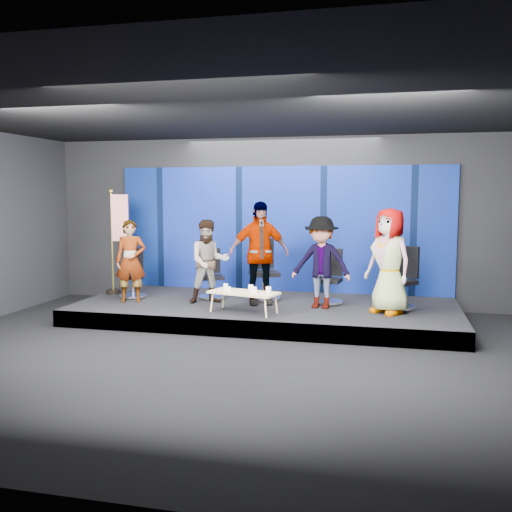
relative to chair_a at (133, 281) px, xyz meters
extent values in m
plane|color=black|center=(2.70, -2.54, -0.61)|extent=(10.00, 10.00, 0.00)
cube|color=black|center=(2.70, 1.46, 1.14)|extent=(10.00, 0.02, 3.50)
cube|color=black|center=(2.70, -6.54, 1.14)|extent=(10.00, 0.02, 3.50)
cube|color=black|center=(2.70, -2.54, 2.89)|extent=(10.00, 8.00, 0.02)
cube|color=black|center=(2.70, -0.04, -0.46)|extent=(7.00, 3.00, 0.30)
cube|color=#06194C|center=(2.70, 1.41, 0.99)|extent=(7.00, 0.08, 2.60)
cylinder|color=silver|center=(0.02, -0.05, -0.29)|extent=(0.69, 0.69, 0.05)
cylinder|color=silver|center=(0.02, -0.05, -0.08)|extent=(0.06, 0.06, 0.36)
cube|color=black|center=(0.02, -0.05, 0.10)|extent=(0.55, 0.55, 0.06)
cube|color=black|center=(-0.06, 0.16, 0.40)|extent=(0.39, 0.18, 0.49)
imported|color=black|center=(0.19, -0.46, 0.46)|extent=(0.66, 0.54, 1.55)
cylinder|color=silver|center=(1.57, 0.22, -0.29)|extent=(0.73, 0.73, 0.05)
cylinder|color=silver|center=(1.57, 0.22, -0.08)|extent=(0.06, 0.06, 0.36)
cube|color=black|center=(1.57, 0.22, 0.10)|extent=(0.58, 0.58, 0.06)
cube|color=black|center=(1.47, 0.41, 0.40)|extent=(0.38, 0.22, 0.50)
imported|color=black|center=(1.66, -0.22, 0.46)|extent=(0.94, 0.87, 1.56)
cylinder|color=silver|center=(2.59, 0.32, -0.28)|extent=(0.87, 0.87, 0.07)
cylinder|color=silver|center=(2.59, 0.32, -0.03)|extent=(0.08, 0.08, 0.44)
cube|color=black|center=(2.59, 0.32, 0.19)|extent=(0.70, 0.70, 0.08)
cube|color=black|center=(2.48, 0.57, 0.56)|extent=(0.46, 0.25, 0.61)
imported|color=black|center=(2.59, -0.13, 0.64)|extent=(1.21, 0.88, 1.90)
cylinder|color=silver|center=(3.84, 0.21, -0.29)|extent=(0.64, 0.64, 0.06)
cylinder|color=silver|center=(3.84, 0.21, -0.07)|extent=(0.07, 0.07, 0.38)
cube|color=black|center=(3.84, 0.21, 0.12)|extent=(0.51, 0.51, 0.07)
cube|color=black|center=(3.86, 0.44, 0.44)|extent=(0.42, 0.10, 0.52)
imported|color=black|center=(3.75, -0.23, 0.51)|extent=(1.13, 0.74, 1.64)
cylinder|color=silver|center=(5.09, 0.01, -0.28)|extent=(0.88, 0.88, 0.06)
cylinder|color=silver|center=(5.09, 0.01, -0.04)|extent=(0.07, 0.07, 0.42)
cube|color=black|center=(5.09, 0.01, 0.16)|extent=(0.70, 0.70, 0.07)
cube|color=black|center=(5.25, 0.20, 0.51)|extent=(0.39, 0.33, 0.57)
imported|color=black|center=(4.93, -0.41, 0.58)|extent=(1.04, 1.00, 1.80)
cube|color=tan|center=(2.51, -0.95, 0.03)|extent=(1.28, 0.79, 0.04)
cylinder|color=tan|center=(1.96, -1.01, -0.15)|extent=(0.03, 0.03, 0.33)
cylinder|color=tan|center=(2.05, -0.63, -0.15)|extent=(0.03, 0.03, 0.33)
cylinder|color=tan|center=(2.97, -1.27, -0.15)|extent=(0.03, 0.03, 0.33)
cylinder|color=tan|center=(3.07, -0.89, -0.15)|extent=(0.03, 0.03, 0.33)
cylinder|color=white|center=(2.13, -0.75, 0.10)|extent=(0.08, 0.08, 0.09)
cylinder|color=white|center=(2.27, -1.01, 0.10)|extent=(0.07, 0.07, 0.09)
cylinder|color=white|center=(2.62, -0.86, 0.11)|extent=(0.09, 0.09, 0.11)
cylinder|color=white|center=(2.72, -1.05, 0.11)|extent=(0.09, 0.09, 0.11)
cylinder|color=white|center=(2.95, -0.97, 0.10)|extent=(0.09, 0.09, 0.11)
cylinder|color=black|center=(-0.55, 0.23, -0.27)|extent=(0.28, 0.28, 0.09)
cylinder|color=gold|center=(-0.55, 0.23, 0.75)|extent=(0.04, 0.04, 1.95)
sphere|color=gold|center=(-0.55, 0.23, 1.77)|extent=(0.10, 0.10, 0.10)
cube|color=red|center=(-0.37, 0.25, 1.24)|extent=(0.34, 0.12, 0.93)
camera|label=1|loc=(4.95, -10.27, 1.73)|focal=40.00mm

